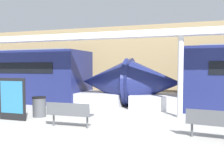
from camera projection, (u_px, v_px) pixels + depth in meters
name	position (u px, v px, depth m)	size (l,w,h in m)	color
ground_plane	(73.00, 138.00, 7.44)	(60.00, 60.00, 0.00)	#B2AFA8
station_wall	(143.00, 62.00, 17.10)	(56.00, 0.20, 5.00)	tan
train_right	(0.00, 77.00, 16.46)	(17.71, 2.93, 3.20)	navy
bench_near	(69.00, 113.00, 8.77)	(1.66, 0.48, 0.89)	#4C4F54
bench_far	(215.00, 122.00, 7.25)	(1.65, 0.62, 0.89)	#4C4F54
trash_bin	(39.00, 107.00, 10.71)	(0.58, 0.58, 0.86)	#4C4F54
poster_board	(12.00, 99.00, 9.98)	(1.24, 0.07, 1.70)	black
support_column_near	(180.00, 77.00, 10.48)	(0.23, 0.23, 3.44)	silver
canopy_beam	(181.00, 32.00, 10.36)	(28.00, 0.60, 0.28)	silver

